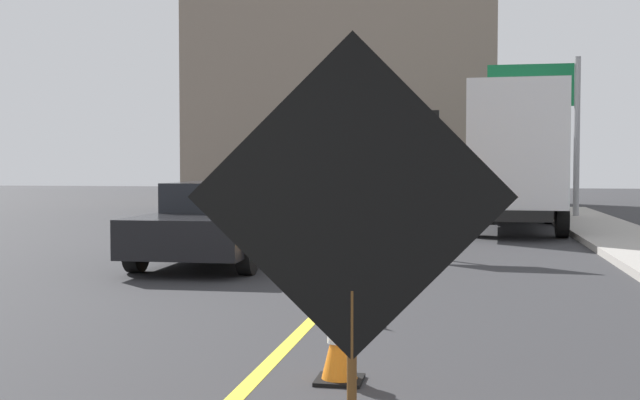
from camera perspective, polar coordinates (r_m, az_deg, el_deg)
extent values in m
cube|color=yellow|center=(6.91, -3.44, -11.48)|extent=(0.14, 36.00, 0.01)
cylinder|color=#593819|center=(4.07, 2.32, -13.87)|extent=(0.05, 0.05, 1.05)
cube|color=orange|center=(3.91, 2.34, 0.23)|extent=(1.54, 0.28, 1.56)
cube|color=black|center=(3.89, 2.35, 0.22)|extent=(1.61, 0.27, 1.63)
cube|color=black|center=(3.93, 2.34, 0.25)|extent=(0.28, 0.05, 0.52)
cube|color=orange|center=(14.94, 5.51, -3.07)|extent=(1.21, 1.86, 0.45)
cylinder|color=#4C4C4C|center=(14.88, 5.52, 0.28)|extent=(0.10, 0.10, 1.30)
cube|color=black|center=(14.88, 5.54, 4.62)|extent=(1.60, 0.18, 0.95)
sphere|color=yellow|center=(14.86, 7.67, 4.61)|extent=(0.09, 0.09, 0.09)
sphere|color=yellow|center=(14.90, 6.52, 4.61)|extent=(0.09, 0.09, 0.09)
sphere|color=yellow|center=(14.94, 5.38, 4.61)|extent=(0.09, 0.09, 0.09)
sphere|color=yellow|center=(14.99, 4.24, 4.61)|extent=(0.09, 0.09, 0.09)
sphere|color=yellow|center=(15.02, 3.60, 5.29)|extent=(0.09, 0.09, 0.09)
sphere|color=yellow|center=(15.01, 3.60, 3.92)|extent=(0.09, 0.09, 0.09)
cube|color=black|center=(21.18, 13.85, -0.54)|extent=(1.84, 7.23, 0.25)
cube|color=silver|center=(23.73, 13.77, 2.37)|extent=(2.29, 2.10, 1.90)
cube|color=silver|center=(20.06, 13.96, 3.79)|extent=(2.41, 4.97, 2.90)
cylinder|color=black|center=(23.63, 11.19, -0.51)|extent=(0.32, 0.91, 0.90)
cylinder|color=black|center=(23.66, 16.29, -0.56)|extent=(0.32, 0.91, 0.90)
cylinder|color=black|center=(19.04, 10.80, -1.23)|extent=(0.32, 0.91, 0.90)
cylinder|color=black|center=(19.09, 17.13, -1.28)|extent=(0.32, 0.91, 0.90)
cube|color=black|center=(13.89, -7.15, -2.03)|extent=(1.96, 5.02, 0.60)
cube|color=black|center=(14.10, -6.87, 0.28)|extent=(1.69, 2.27, 0.50)
cylinder|color=black|center=(12.09, -5.28, -3.88)|extent=(0.23, 0.66, 0.66)
cylinder|color=black|center=(12.67, -13.18, -3.65)|extent=(0.23, 0.66, 0.66)
cylinder|color=black|center=(15.29, -2.14, -2.54)|extent=(0.23, 0.66, 0.66)
cylinder|color=black|center=(15.75, -8.57, -2.42)|extent=(0.23, 0.66, 0.66)
cylinder|color=gray|center=(25.38, 18.10, 4.24)|extent=(0.18, 0.18, 5.00)
cube|color=#0F6033|center=(25.34, 14.98, 8.02)|extent=(2.60, 0.07, 1.30)
cube|color=white|center=(25.38, 14.98, 8.02)|extent=(1.82, 0.02, 0.18)
cube|color=gray|center=(35.44, 1.96, 7.65)|extent=(12.80, 7.86, 9.71)
cube|color=black|center=(6.24, 1.42, -12.90)|extent=(0.36, 0.36, 0.03)
cone|color=orange|center=(6.17, 1.42, -10.19)|extent=(0.28, 0.28, 0.57)
cylinder|color=white|center=(6.16, 1.42, -9.93)|extent=(0.19, 0.19, 0.08)
cube|color=black|center=(8.59, 2.02, -8.62)|extent=(0.36, 0.36, 0.03)
cone|color=orange|center=(8.54, 2.03, -6.71)|extent=(0.28, 0.28, 0.55)
cylinder|color=white|center=(8.54, 2.03, -6.52)|extent=(0.19, 0.19, 0.08)
cube|color=black|center=(10.94, 2.41, -6.21)|extent=(0.36, 0.36, 0.03)
cone|color=#EA5B0C|center=(10.90, 2.41, -4.45)|extent=(0.28, 0.28, 0.65)
cylinder|color=white|center=(10.89, 2.41, -4.28)|extent=(0.19, 0.19, 0.08)
cube|color=black|center=(13.42, 3.03, -4.60)|extent=(0.36, 0.36, 0.03)
cone|color=#EA5B0C|center=(13.39, 3.03, -3.23)|extent=(0.28, 0.28, 0.62)
cylinder|color=white|center=(13.38, 3.03, -3.10)|extent=(0.19, 0.19, 0.08)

